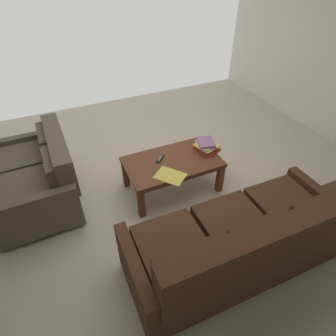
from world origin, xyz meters
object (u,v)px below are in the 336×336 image
coffee_table (172,165)px  tv_remote (160,159)px  sofa_main (240,244)px  loose_magazine (170,176)px  loveseat_near (37,177)px  book_stack (206,146)px

coffee_table → tv_remote: (0.12, -0.08, 0.08)m
sofa_main → loose_magazine: (0.20, -1.02, 0.06)m
sofa_main → coffee_table: 1.27m
loveseat_near → loose_magazine: bearing=152.3°
sofa_main → book_stack: bearing=-107.5°
tv_remote → loveseat_near: bearing=-15.5°
loveseat_near → book_stack: 2.01m
tv_remote → loose_magazine: (0.02, 0.33, -0.01)m
book_stack → coffee_table: bearing=3.2°
tv_remote → loose_magazine: tv_remote is taller
coffee_table → loveseat_near: bearing=-17.2°
loveseat_near → book_stack: loveseat_near is taller
sofa_main → coffee_table: size_ratio=1.79×
loveseat_near → coffee_table: loveseat_near is taller
sofa_main → coffee_table: bearing=-87.2°
sofa_main → loveseat_near: bearing=-48.1°
coffee_table → tv_remote: tv_remote is taller
loose_magazine → book_stack: bearing=165.2°
coffee_table → loose_magazine: bearing=60.0°
book_stack → tv_remote: size_ratio=2.26×
loveseat_near → coffee_table: 1.56m
book_stack → sofa_main: bearing=72.5°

